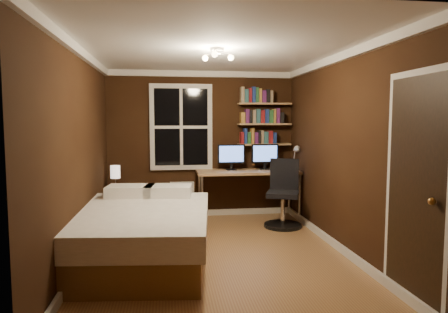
{
  "coord_description": "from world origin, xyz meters",
  "views": [
    {
      "loc": [
        -0.58,
        -4.79,
        1.65
      ],
      "look_at": [
        0.16,
        0.45,
        1.18
      ],
      "focal_mm": 32.0,
      "sensor_mm": 36.0,
      "label": 1
    }
  ],
  "objects": [
    {
      "name": "ceiling",
      "position": [
        0.0,
        0.0,
        2.5
      ],
      "size": [
        3.2,
        4.2,
        0.02
      ],
      "primitive_type": "cube",
      "color": "white",
      "rests_on": "wall_back"
    },
    {
      "name": "books_row_middle",
      "position": [
        1.08,
        1.98,
        1.73
      ],
      "size": [
        0.66,
        0.16,
        0.23
      ],
      "primitive_type": null,
      "color": "navy",
      "rests_on": "bookshelf_middle"
    },
    {
      "name": "bookshelf_middle",
      "position": [
        1.08,
        1.98,
        1.6
      ],
      "size": [
        0.92,
        0.22,
        0.03
      ],
      "primitive_type": "cube",
      "color": "tan",
      "rests_on": "wall_back"
    },
    {
      "name": "door",
      "position": [
        1.59,
        -1.55,
        1.02
      ],
      "size": [
        0.03,
        0.82,
        2.05
      ],
      "primitive_type": null,
      "color": "black",
      "rests_on": "ground"
    },
    {
      "name": "monitor_right",
      "position": [
        1.06,
        1.84,
        1.04
      ],
      "size": [
        0.46,
        0.12,
        0.44
      ],
      "primitive_type": null,
      "color": "black",
      "rests_on": "desk"
    },
    {
      "name": "monitor_left",
      "position": [
        0.48,
        1.84,
        1.04
      ],
      "size": [
        0.46,
        0.12,
        0.44
      ],
      "primitive_type": null,
      "color": "black",
      "rests_on": "desk"
    },
    {
      "name": "radiator",
      "position": [
        -0.35,
        1.99,
        0.31
      ],
      "size": [
        0.41,
        0.14,
        0.61
      ],
      "primitive_type": "cube",
      "color": "silver",
      "rests_on": "ground"
    },
    {
      "name": "floor",
      "position": [
        0.0,
        0.0,
        0.0
      ],
      "size": [
        4.2,
        4.2,
        0.0
      ],
      "primitive_type": "plane",
      "color": "brown",
      "rests_on": "ground"
    },
    {
      "name": "desk_lamp",
      "position": [
        1.54,
        1.64,
        1.05
      ],
      "size": [
        0.14,
        0.32,
        0.44
      ],
      "primitive_type": null,
      "color": "silver",
      "rests_on": "desk"
    },
    {
      "name": "books_row_upper",
      "position": [
        1.08,
        1.98,
        2.08
      ],
      "size": [
        0.54,
        0.16,
        0.23
      ],
      "primitive_type": null,
      "color": "#2A6232",
      "rests_on": "bookshelf_upper"
    },
    {
      "name": "wall_right",
      "position": [
        1.6,
        0.0,
        1.25
      ],
      "size": [
        0.04,
        4.2,
        2.5
      ],
      "primitive_type": "cube",
      "color": "black",
      "rests_on": "ground"
    },
    {
      "name": "wall_left",
      "position": [
        -1.6,
        0.0,
        1.25
      ],
      "size": [
        0.04,
        4.2,
        2.5
      ],
      "primitive_type": "cube",
      "color": "black",
      "rests_on": "ground"
    },
    {
      "name": "door_knob",
      "position": [
        1.55,
        -1.85,
        1.0
      ],
      "size": [
        0.06,
        0.06,
        0.06
      ],
      "primitive_type": "sphere",
      "color": "#B4823C",
      "rests_on": "door"
    },
    {
      "name": "window",
      "position": [
        -0.35,
        2.06,
        1.55
      ],
      "size": [
        1.06,
        0.06,
        1.46
      ],
      "primitive_type": "cube",
      "color": "silver",
      "rests_on": "wall_back"
    },
    {
      "name": "ceiling_fixture",
      "position": [
        0.0,
        -0.1,
        2.4
      ],
      "size": [
        0.44,
        0.44,
        0.18
      ],
      "primitive_type": null,
      "color": "beige",
      "rests_on": "ceiling"
    },
    {
      "name": "wall_back",
      "position": [
        0.0,
        2.1,
        1.25
      ],
      "size": [
        3.2,
        0.04,
        2.5
      ],
      "primitive_type": "cube",
      "color": "black",
      "rests_on": "ground"
    },
    {
      "name": "office_chair",
      "position": [
        1.2,
        1.2,
        0.41
      ],
      "size": [
        0.61,
        0.61,
        1.06
      ],
      "rotation": [
        0.0,
        0.0,
        -0.38
      ],
      "color": "black",
      "rests_on": "ground"
    },
    {
      "name": "nightstand",
      "position": [
        -1.41,
        1.63,
        0.26
      ],
      "size": [
        0.46,
        0.46,
        0.52
      ],
      "primitive_type": "cube",
      "rotation": [
        0.0,
        0.0,
        0.12
      ],
      "color": "brown",
      "rests_on": "ground"
    },
    {
      "name": "bedside_lamp",
      "position": [
        -1.41,
        1.63,
        0.74
      ],
      "size": [
        0.15,
        0.15,
        0.44
      ],
      "primitive_type": null,
      "color": "white",
      "rests_on": "nightstand"
    },
    {
      "name": "desk",
      "position": [
        0.76,
        1.75,
        0.77
      ],
      "size": [
        1.74,
        0.65,
        0.83
      ],
      "color": "tan",
      "rests_on": "ground"
    },
    {
      "name": "bed",
      "position": [
        -0.93,
        -0.03,
        0.33
      ],
      "size": [
        1.85,
        2.4,
        0.76
      ],
      "rotation": [
        0.0,
        0.0,
        -0.11
      ],
      "color": "brown",
      "rests_on": "ground"
    },
    {
      "name": "bookshelf_lower",
      "position": [
        1.08,
        1.98,
        1.25
      ],
      "size": [
        0.92,
        0.22,
        0.03
      ],
      "primitive_type": "cube",
      "color": "tan",
      "rests_on": "wall_back"
    },
    {
      "name": "books_row_lower",
      "position": [
        1.08,
        1.98,
        1.38
      ],
      "size": [
        0.6,
        0.16,
        0.23
      ],
      "primitive_type": null,
      "color": "maroon",
      "rests_on": "bookshelf_lower"
    },
    {
      "name": "bookshelf_upper",
      "position": [
        1.08,
        1.98,
        1.95
      ],
      "size": [
        0.92,
        0.22,
        0.03
      ],
      "primitive_type": "cube",
      "color": "tan",
      "rests_on": "wall_back"
    }
  ]
}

